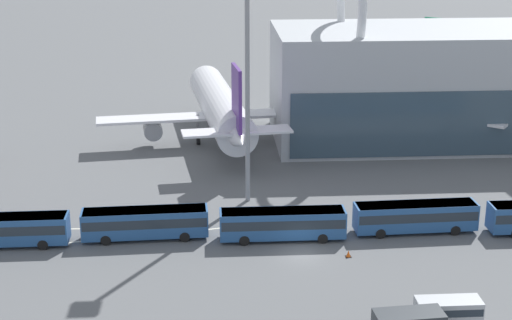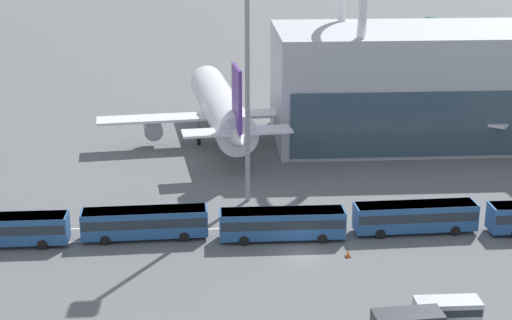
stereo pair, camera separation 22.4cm
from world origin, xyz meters
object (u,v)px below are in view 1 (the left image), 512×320
Objects in this scene: shuttle_bus_4 at (415,215)px; traffic_cone_0 at (348,254)px; shuttle_bus_2 at (145,222)px; service_van_foreground at (448,311)px; floodlight_mast at (247,31)px; airliner_at_gate_far at (221,108)px; shuttle_bus_3 at (283,222)px; shuttle_bus_1 at (4,229)px.

shuttle_bus_4 is 19.22× the size of traffic_cone_0.
shuttle_bus_2 is 2.44× the size of service_van_foreground.
floodlight_mast reaches higher than traffic_cone_0.
shuttle_bus_3 is at bearing -177.95° from airliner_at_gate_far.
floodlight_mast is (-14.04, 27.98, 17.34)m from service_van_foreground.
shuttle_bus_4 is at bearing 34.77° from traffic_cone_0.
shuttle_bus_4 is 9.38m from traffic_cone_0.
airliner_at_gate_far reaches higher than service_van_foreground.
airliner_at_gate_far is 2.95× the size of shuttle_bus_2.
airliner_at_gate_far is 2.97× the size of shuttle_bus_3.
traffic_cone_0 is at bearing -170.62° from airliner_at_gate_far.
shuttle_bus_2 reaches higher than traffic_cone_0.
traffic_cone_0 is (-5.46, 12.95, -1.07)m from service_van_foreground.
traffic_cone_0 is (11.01, -37.62, -4.46)m from airliner_at_gate_far.
shuttle_bus_2 and shuttle_bus_3 have the same top height.
service_van_foreground is at bearing -57.09° from shuttle_bus_3.
traffic_cone_0 is (32.48, -4.53, -1.49)m from shuttle_bus_1.
airliner_at_gate_far is 33.36m from shuttle_bus_2.
shuttle_bus_1 and shuttle_bus_3 have the same top height.
shuttle_bus_1 is at bearing 178.76° from shuttle_bus_4.
shuttle_bus_2 is 26.73m from shuttle_bus_4.
traffic_cone_0 is at bearing -8.59° from shuttle_bus_1.
shuttle_bus_1 reaches higher than service_van_foreground.
floodlight_mast is at bearing 104.69° from shuttle_bus_3.
shuttle_bus_1 is at bearing 140.09° from airliner_at_gate_far.
service_van_foreground is 0.17× the size of floodlight_mast.
airliner_at_gate_far reaches higher than shuttle_bus_2.
floodlight_mast is 25.26m from traffic_cone_0.
airliner_at_gate_far is at bearing 117.62° from shuttle_bus_4.
floodlight_mast is (10.54, 9.63, 16.92)m from shuttle_bus_2.
service_van_foreground is (16.48, -50.57, -3.39)m from airliner_at_gate_far.
traffic_cone_0 is at bearing -147.55° from shuttle_bus_4.
floodlight_mast is at bearing 40.00° from shuttle_bus_2.
shuttle_bus_1 and shuttle_bus_2 have the same top height.
shuttle_bus_4 is 18.37m from service_van_foreground.
shuttle_bus_3 is at bearing 143.04° from traffic_cone_0.
shuttle_bus_1 is 26.73m from shuttle_bus_3.
shuttle_bus_1 is 0.99× the size of shuttle_bus_2.
shuttle_bus_1 is 31.12m from floodlight_mast.
shuttle_bus_3 is (26.73, -0.20, 0.00)m from shuttle_bus_1.
airliner_at_gate_far is at bearing 96.16° from floodlight_mast.
shuttle_bus_3 is 20.61m from service_van_foreground.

